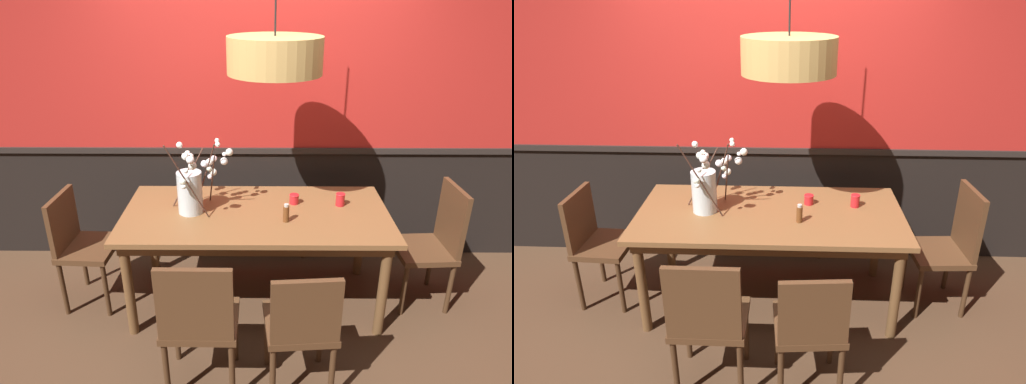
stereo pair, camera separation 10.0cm
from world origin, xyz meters
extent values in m
plane|color=#4C3321|center=(0.00, 0.00, 0.00)|extent=(24.00, 24.00, 0.00)
cube|color=black|center=(0.00, 0.78, 0.49)|extent=(5.90, 0.12, 0.98)
cube|color=black|center=(0.00, 0.77, 1.00)|extent=(5.90, 0.14, 0.05)
cube|color=#B2231E|center=(0.00, 0.78, 1.85)|extent=(5.90, 0.12, 1.74)
cube|color=brown|center=(0.00, 0.00, 0.76)|extent=(1.92, 0.94, 0.04)
cube|color=brown|center=(0.00, 0.00, 0.70)|extent=(1.82, 0.83, 0.08)
cylinder|color=brown|center=(-0.87, -0.38, 0.37)|extent=(0.07, 0.07, 0.74)
cylinder|color=brown|center=(0.87, -0.38, 0.37)|extent=(0.07, 0.07, 0.74)
cylinder|color=brown|center=(-0.87, 0.38, 0.37)|extent=(0.07, 0.07, 0.74)
cylinder|color=brown|center=(0.87, 0.38, 0.37)|extent=(0.07, 0.07, 0.74)
cube|color=#4C301C|center=(1.26, 0.02, 0.45)|extent=(0.43, 0.44, 0.04)
cube|color=#4C301C|center=(1.44, 0.03, 0.72)|extent=(0.06, 0.40, 0.49)
cylinder|color=#412917|center=(1.10, -0.17, 0.21)|extent=(0.04, 0.04, 0.43)
cylinder|color=#412917|center=(1.08, 0.20, 0.21)|extent=(0.04, 0.04, 0.43)
cylinder|color=#412917|center=(1.44, -0.15, 0.21)|extent=(0.04, 0.04, 0.43)
cylinder|color=#412917|center=(1.42, 0.22, 0.21)|extent=(0.04, 0.04, 0.43)
cube|color=#4C301C|center=(-1.26, 0.00, 0.47)|extent=(0.40, 0.45, 0.04)
cube|color=#4C301C|center=(-1.43, 0.01, 0.70)|extent=(0.06, 0.41, 0.41)
cylinder|color=#412917|center=(-1.09, 0.18, 0.22)|extent=(0.04, 0.04, 0.45)
cylinder|color=#412917|center=(-1.10, -0.20, 0.22)|extent=(0.04, 0.04, 0.45)
cylinder|color=#412917|center=(-1.41, 0.20, 0.22)|extent=(0.04, 0.04, 0.45)
cylinder|color=#412917|center=(-1.43, -0.18, 0.22)|extent=(0.04, 0.04, 0.45)
cube|color=#4C301C|center=(0.27, 0.82, 0.47)|extent=(0.44, 0.46, 0.04)
cube|color=#4C301C|center=(0.29, 1.01, 0.69)|extent=(0.38, 0.07, 0.40)
cylinder|color=#412917|center=(0.42, 0.62, 0.22)|extent=(0.04, 0.04, 0.45)
cylinder|color=#412917|center=(0.08, 0.65, 0.22)|extent=(0.04, 0.04, 0.45)
cylinder|color=#412917|center=(0.46, 0.99, 0.22)|extent=(0.04, 0.04, 0.45)
cylinder|color=#412917|center=(0.11, 1.02, 0.22)|extent=(0.04, 0.04, 0.45)
cube|color=#4C301C|center=(-0.32, -0.80, 0.46)|extent=(0.44, 0.40, 0.04)
cube|color=#4C301C|center=(-0.32, -0.98, 0.71)|extent=(0.42, 0.04, 0.46)
cylinder|color=#412917|center=(-0.51, -0.63, 0.22)|extent=(0.04, 0.04, 0.44)
cylinder|color=#412917|center=(-0.13, -0.64, 0.22)|extent=(0.04, 0.04, 0.44)
cylinder|color=#412917|center=(-0.51, -0.97, 0.22)|extent=(0.04, 0.04, 0.44)
cylinder|color=#412917|center=(-0.13, -0.97, 0.22)|extent=(0.04, 0.04, 0.44)
cube|color=#4C301C|center=(0.26, -0.83, 0.47)|extent=(0.43, 0.43, 0.04)
cube|color=#4C301C|center=(0.27, -1.01, 0.69)|extent=(0.38, 0.07, 0.40)
cylinder|color=#412917|center=(0.08, -0.68, 0.22)|extent=(0.04, 0.04, 0.44)
cylinder|color=#412917|center=(0.42, -0.65, 0.22)|extent=(0.04, 0.04, 0.44)
cylinder|color=#412917|center=(0.10, -1.01, 0.22)|extent=(0.04, 0.04, 0.44)
cylinder|color=#412917|center=(0.44, -0.99, 0.22)|extent=(0.04, 0.04, 0.44)
cube|color=#4C301C|center=(-0.33, 0.83, 0.45)|extent=(0.42, 0.41, 0.04)
cube|color=#4C301C|center=(-0.33, 1.02, 0.68)|extent=(0.40, 0.04, 0.40)
cylinder|color=#412917|center=(-0.15, 0.66, 0.22)|extent=(0.04, 0.04, 0.43)
cylinder|color=#412917|center=(-0.50, 0.65, 0.22)|extent=(0.04, 0.04, 0.43)
cylinder|color=#412917|center=(-0.15, 1.01, 0.22)|extent=(0.04, 0.04, 0.43)
cylinder|color=#412917|center=(-0.51, 1.01, 0.22)|extent=(0.04, 0.04, 0.43)
cylinder|color=silver|center=(-0.47, 0.00, 0.93)|extent=(0.18, 0.18, 0.31)
cylinder|color=silver|center=(-0.47, 0.00, 0.81)|extent=(0.16, 0.16, 0.07)
cylinder|color=#472D23|center=(-0.36, 0.07, 1.04)|extent=(0.18, 0.21, 0.52)
sphere|color=white|center=(-0.37, 0.09, 1.12)|extent=(0.05, 0.05, 0.05)
sphere|color=white|center=(-0.27, 0.13, 1.25)|extent=(0.04, 0.04, 0.04)
sphere|color=white|center=(-0.33, 0.11, 1.12)|extent=(0.05, 0.05, 0.05)
sphere|color=white|center=(-0.28, 0.15, 1.27)|extent=(0.03, 0.03, 0.03)
sphere|color=white|center=(-0.33, 0.05, 1.09)|extent=(0.04, 0.04, 0.04)
sphere|color=white|center=(-0.30, 0.12, 1.14)|extent=(0.05, 0.05, 0.05)
cylinder|color=#472D23|center=(-0.46, -0.13, 1.06)|extent=(0.27, 0.11, 0.56)
sphere|color=white|center=(-0.49, -0.14, 1.04)|extent=(0.04, 0.04, 0.04)
sphere|color=white|center=(-0.45, -0.20, 1.17)|extent=(0.03, 0.03, 0.03)
sphere|color=white|center=(-0.42, -0.22, 1.26)|extent=(0.05, 0.05, 0.05)
sphere|color=white|center=(-0.41, -0.18, 1.20)|extent=(0.05, 0.05, 0.05)
sphere|color=white|center=(-0.49, -0.13, 1.07)|extent=(0.05, 0.05, 0.05)
cylinder|color=#472D23|center=(-0.50, 0.12, 1.00)|extent=(0.24, 0.07, 0.44)
sphere|color=white|center=(-0.56, 0.22, 1.21)|extent=(0.05, 0.05, 0.05)
sphere|color=white|center=(-0.48, 0.21, 1.13)|extent=(0.05, 0.05, 0.05)
sphere|color=white|center=(-0.52, 0.18, 1.13)|extent=(0.04, 0.04, 0.04)
sphere|color=white|center=(-0.51, 0.22, 1.15)|extent=(0.04, 0.04, 0.04)
cylinder|color=#472D23|center=(-0.49, 0.04, 0.99)|extent=(0.06, 0.07, 0.41)
sphere|color=white|center=(-0.49, 0.05, 1.03)|extent=(0.04, 0.04, 0.04)
sphere|color=white|center=(-0.49, 0.01, 1.02)|extent=(0.04, 0.04, 0.04)
sphere|color=white|center=(-0.50, 0.04, 0.98)|extent=(0.04, 0.04, 0.04)
sphere|color=white|center=(-0.50, 0.06, 1.18)|extent=(0.05, 0.05, 0.05)
cylinder|color=#472D23|center=(-0.31, 0.06, 1.01)|extent=(0.08, 0.28, 0.46)
sphere|color=white|center=(-0.19, 0.08, 1.21)|extent=(0.05, 0.05, 0.05)
sphere|color=white|center=(-0.23, 0.07, 1.14)|extent=(0.05, 0.05, 0.05)
sphere|color=white|center=(-0.33, 0.07, 1.02)|extent=(0.04, 0.04, 0.04)
sphere|color=white|center=(-0.31, 0.06, 1.06)|extent=(0.05, 0.05, 0.05)
sphere|color=white|center=(-0.23, 0.11, 1.18)|extent=(0.03, 0.03, 0.03)
cylinder|color=red|center=(0.29, 0.15, 0.81)|extent=(0.07, 0.07, 0.07)
torus|color=red|center=(0.29, 0.15, 0.85)|extent=(0.07, 0.07, 0.01)
cylinder|color=silver|center=(0.29, 0.15, 0.80)|extent=(0.05, 0.05, 0.04)
cylinder|color=red|center=(0.63, 0.11, 0.82)|extent=(0.07, 0.07, 0.10)
torus|color=red|center=(0.63, 0.11, 0.87)|extent=(0.07, 0.07, 0.01)
cylinder|color=silver|center=(0.63, 0.11, 0.81)|extent=(0.05, 0.05, 0.05)
cylinder|color=brown|center=(0.21, -0.15, 0.83)|extent=(0.04, 0.04, 0.12)
cylinder|color=beige|center=(0.21, -0.15, 0.90)|extent=(0.03, 0.03, 0.02)
cylinder|color=tan|center=(0.12, 0.04, 1.87)|extent=(0.62, 0.62, 0.23)
sphere|color=#F9EAB7|center=(0.12, 0.04, 1.84)|extent=(0.14, 0.14, 0.14)
camera|label=1|loc=(0.02, -2.96, 2.26)|focal=32.01mm
camera|label=2|loc=(0.12, -2.96, 2.26)|focal=32.01mm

